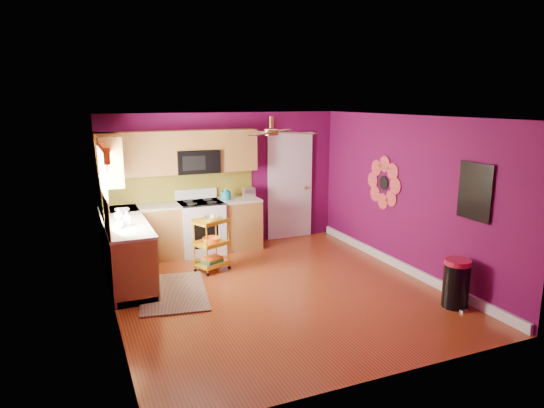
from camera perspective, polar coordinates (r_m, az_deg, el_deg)
name	(u,v)px	position (r m, az deg, el deg)	size (l,w,h in m)	color
ground	(277,290)	(7.19, 0.57, -10.10)	(5.00, 5.00, 0.00)	maroon
room_envelope	(279,180)	(6.76, 0.81, 2.85)	(4.54, 5.04, 2.52)	#600B43
lower_cabinets	(160,239)	(8.35, -13.03, -4.08)	(2.81, 2.31, 0.94)	brown
electric_range	(201,227)	(8.83, -8.36, -2.67)	(0.76, 0.66, 1.13)	white
upper_cabinetry	(159,156)	(8.45, -13.20, 5.56)	(2.80, 2.30, 1.26)	brown
left_window	(103,172)	(7.23, -19.26, 3.63)	(0.08, 1.35, 1.08)	white
panel_door	(290,187)	(9.61, 2.10, 1.99)	(0.95, 0.11, 2.15)	white
right_wall_art	(421,186)	(7.67, 17.12, 2.00)	(0.04, 2.74, 1.04)	black
ceiling_fan	(271,132)	(6.85, -0.06, 8.53)	(1.01, 1.01, 0.26)	#BF8C3F
shag_rug	(173,292)	(7.23, -11.52, -10.13)	(0.92, 1.50, 0.02)	#331A11
rolling_cart	(212,242)	(7.90, -7.07, -4.46)	(0.62, 0.55, 0.93)	yellow
trash_can	(456,283)	(6.99, 20.84, -8.72)	(0.40, 0.41, 0.66)	black
teal_kettle	(226,195)	(8.84, -5.45, 1.03)	(0.18, 0.18, 0.21)	teal
toaster	(249,192)	(9.05, -2.76, 1.36)	(0.22, 0.15, 0.18)	beige
soap_bottle_a	(127,218)	(7.33, -16.70, -1.64)	(0.09, 0.09, 0.21)	#EA3F72
soap_bottle_b	(119,214)	(7.65, -17.60, -1.18)	(0.15, 0.15, 0.19)	white
counter_dish	(122,211)	(8.20, -17.23, -0.75)	(0.24, 0.24, 0.06)	white
counter_cup	(121,224)	(7.22, -17.39, -2.31)	(0.13, 0.13, 0.10)	white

